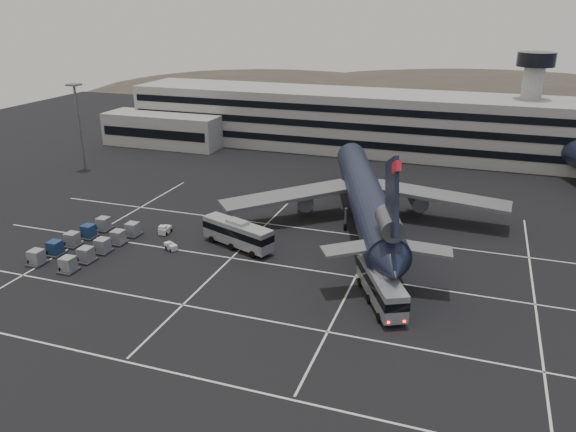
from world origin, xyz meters
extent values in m
plane|color=black|center=(0.00, 0.00, 0.00)|extent=(260.00, 260.00, 0.00)
cube|color=silver|center=(0.00, -22.00, 0.01)|extent=(90.00, 0.25, 0.01)
cube|color=silver|center=(0.00, -10.00, 0.01)|extent=(90.00, 0.25, 0.01)
cube|color=silver|center=(0.00, 4.00, 0.01)|extent=(90.00, 0.25, 0.01)
cube|color=silver|center=(0.00, 18.00, 0.01)|extent=(90.00, 0.25, 0.01)
cube|color=silver|center=(-30.00, 6.00, 0.01)|extent=(0.25, 55.00, 0.01)
cube|color=silver|center=(-6.00, 6.00, 0.01)|extent=(0.25, 55.00, 0.01)
cube|color=silver|center=(12.00, 6.00, 0.01)|extent=(0.25, 55.00, 0.01)
cube|color=silver|center=(34.00, 6.00, 0.01)|extent=(0.25, 55.00, 0.01)
cube|color=gray|center=(0.00, 72.00, 7.00)|extent=(120.00, 18.00, 14.00)
cube|color=black|center=(0.00, 62.95, 3.50)|extent=(118.00, 0.20, 1.60)
cube|color=black|center=(0.00, 62.95, 7.50)|extent=(118.00, 0.20, 1.60)
cube|color=black|center=(0.00, 62.95, 11.20)|extent=(118.00, 0.20, 1.60)
cube|color=gray|center=(-50.00, 60.00, 4.00)|extent=(30.00, 10.00, 8.00)
cylinder|color=gray|center=(35.00, 74.00, 11.00)|extent=(4.40, 4.40, 22.00)
cylinder|color=black|center=(35.00, 74.00, 22.50)|extent=(8.00, 8.00, 3.00)
ellipsoid|color=#38332B|center=(-60.00, 170.00, -10.50)|extent=(196.00, 140.00, 32.00)
ellipsoid|color=#38332B|center=(30.00, 170.00, -13.50)|extent=(252.00, 180.00, 44.00)
cylinder|color=slate|center=(-55.00, 35.00, 9.00)|extent=(0.50, 0.50, 18.00)
cube|color=slate|center=(-55.00, 35.00, 18.10)|extent=(2.40, 2.40, 0.35)
cylinder|color=black|center=(9.21, 22.49, 5.20)|extent=(20.52, 47.30, 5.60)
cone|color=black|center=(0.91, 47.35, 5.20)|extent=(6.74, 6.04, 5.60)
cone|color=black|center=(17.60, -2.64, 5.20)|extent=(6.36, 6.34, 5.04)
cube|color=black|center=(16.49, 0.68, 12.60)|extent=(3.47, 9.14, 10.97)
cube|color=red|center=(16.97, -0.74, 16.80)|extent=(1.55, 3.24, 2.24)
cylinder|color=#595B60|center=(16.33, 1.15, 9.30)|extent=(4.46, 6.55, 2.70)
cube|color=slate|center=(12.19, 0.30, 5.80)|extent=(8.09, 6.56, 0.87)
cube|color=slate|center=(20.16, 2.96, 5.80)|extent=(7.82, 4.02, 0.87)
cube|color=slate|center=(-3.28, 20.43, 4.40)|extent=(20.31, 18.46, 1.75)
cylinder|color=#595B60|center=(-1.39, 24.23, 2.70)|extent=(4.30, 6.07, 2.70)
cube|color=slate|center=(20.43, 28.35, 4.40)|extent=(22.30, 6.85, 1.75)
cylinder|color=#595B60|center=(16.63, 30.25, 2.70)|extent=(4.30, 6.07, 2.70)
cylinder|color=slate|center=(4.34, 37.06, 2.20)|extent=(0.44, 0.44, 3.00)
cylinder|color=black|center=(4.34, 37.06, 0.55)|extent=(0.82, 1.20, 1.10)
cylinder|color=slate|center=(6.81, 19.58, 2.20)|extent=(0.44, 0.44, 3.00)
cylinder|color=black|center=(6.81, 19.58, 0.55)|extent=(0.82, 1.20, 1.10)
cylinder|color=slate|center=(12.88, 21.61, 2.20)|extent=(0.44, 0.44, 3.00)
cylinder|color=black|center=(12.88, 21.61, 0.55)|extent=(0.82, 1.20, 1.10)
cone|color=black|center=(42.10, 69.90, 5.20)|extent=(6.80, 6.15, 5.60)
cube|color=gray|center=(16.26, -1.56, 2.31)|extent=(8.08, 12.36, 3.39)
cube|color=black|center=(16.26, -1.56, 2.72)|extent=(8.16, 12.44, 1.07)
cube|color=gray|center=(16.26, -1.56, 4.21)|extent=(3.13, 3.84, 0.39)
cylinder|color=black|center=(16.94, -6.08, 0.54)|extent=(0.81, 1.13, 1.08)
cylinder|color=black|center=(19.46, -4.81, 0.54)|extent=(0.81, 1.13, 1.08)
cylinder|color=black|center=(14.99, -2.19, 0.54)|extent=(0.81, 1.13, 1.08)
cylinder|color=black|center=(17.52, -0.93, 0.54)|extent=(0.81, 1.13, 1.08)
cylinder|color=black|center=(13.05, 1.69, 0.54)|extent=(0.81, 1.13, 1.08)
cylinder|color=black|center=(15.57, 2.96, 0.54)|extent=(0.81, 1.13, 1.08)
cube|color=#FF0C05|center=(18.23, -7.53, 1.02)|extent=(0.29, 0.21, 0.25)
cube|color=#FF0C05|center=(19.85, -6.72, 1.02)|extent=(0.29, 0.21, 0.25)
cube|color=gray|center=(-6.63, 7.78, 2.23)|extent=(12.16, 6.81, 3.27)
cube|color=black|center=(-6.63, 7.78, 2.62)|extent=(12.24, 6.89, 1.03)
cube|color=gray|center=(-6.63, 7.78, 4.06)|extent=(3.67, 2.79, 0.38)
cylinder|color=black|center=(-3.20, 5.02, 0.52)|extent=(1.10, 0.70, 1.05)
cylinder|color=black|center=(-2.23, 7.56, 0.52)|extent=(1.10, 0.70, 1.05)
cylinder|color=black|center=(-7.12, 6.51, 0.52)|extent=(1.10, 0.70, 1.05)
cylinder|color=black|center=(-6.15, 9.05, 0.52)|extent=(1.10, 0.70, 1.05)
cylinder|color=black|center=(-11.04, 8.00, 0.52)|extent=(1.10, 0.70, 1.05)
cylinder|color=black|center=(-10.07, 10.55, 0.52)|extent=(1.10, 0.70, 1.05)
cube|color=silver|center=(-19.58, 8.88, 0.57)|extent=(1.42, 2.38, 0.94)
cube|color=silver|center=(-19.54, 8.36, 1.20)|extent=(1.22, 1.02, 0.52)
cylinder|color=black|center=(-20.09, 8.00, 0.29)|extent=(0.27, 0.60, 0.58)
cylinder|color=black|center=(-18.95, 8.09, 0.29)|extent=(0.27, 0.60, 0.58)
cylinder|color=black|center=(-20.22, 9.67, 0.29)|extent=(0.27, 0.60, 0.58)
cylinder|color=black|center=(-19.07, 9.75, 0.29)|extent=(0.27, 0.60, 0.58)
cube|color=silver|center=(-15.49, 3.75, 0.48)|extent=(2.20, 1.91, 0.79)
cube|color=silver|center=(-15.12, 3.51, 1.01)|extent=(1.18, 1.24, 0.44)
cylinder|color=black|center=(-15.15, 2.96, 0.25)|extent=(0.52, 0.42, 0.49)
cylinder|color=black|center=(-14.64, 3.79, 0.25)|extent=(0.52, 0.42, 0.49)
cylinder|color=black|center=(-16.35, 3.70, 0.25)|extent=(0.52, 0.42, 0.49)
cylinder|color=black|center=(-15.84, 4.53, 0.25)|extent=(0.52, 0.42, 0.49)
cube|color=#2D2D30|center=(-30.57, -6.63, 0.18)|extent=(2.34, 2.65, 0.20)
cylinder|color=black|center=(-30.57, -6.63, 0.11)|extent=(0.11, 0.23, 0.23)
cube|color=gray|center=(-30.57, -6.63, 1.19)|extent=(1.89, 1.89, 1.82)
cube|color=#2D2D30|center=(-24.92, -7.06, 0.18)|extent=(2.34, 2.65, 0.20)
cylinder|color=black|center=(-24.92, -7.06, 0.11)|extent=(0.11, 0.23, 0.23)
cube|color=gray|center=(-24.92, -7.06, 1.19)|extent=(1.89, 1.89, 1.82)
cube|color=#2D2D30|center=(-30.31, -3.23, 0.18)|extent=(2.34, 2.65, 0.20)
cylinder|color=black|center=(-30.31, -3.23, 0.11)|extent=(0.11, 0.23, 0.23)
cube|color=navy|center=(-30.31, -3.23, 1.19)|extent=(1.89, 1.89, 1.82)
cube|color=#2D2D30|center=(-24.65, -3.67, 0.18)|extent=(2.34, 2.65, 0.20)
cylinder|color=black|center=(-24.65, -3.67, 0.11)|extent=(0.11, 0.23, 0.23)
cube|color=gray|center=(-24.65, -3.67, 1.19)|extent=(1.89, 1.89, 1.82)
cube|color=#2D2D30|center=(-30.05, 0.16, 0.18)|extent=(2.34, 2.65, 0.20)
cylinder|color=black|center=(-30.05, 0.16, 0.11)|extent=(0.11, 0.23, 0.23)
cube|color=gray|center=(-30.05, 0.16, 1.19)|extent=(1.89, 1.89, 1.82)
cube|color=#2D2D30|center=(-24.39, -0.28, 0.18)|extent=(2.34, 2.65, 0.20)
cylinder|color=black|center=(-24.39, -0.28, 0.11)|extent=(0.11, 0.23, 0.23)
cube|color=gray|center=(-24.39, -0.28, 1.19)|extent=(1.89, 1.89, 1.82)
cube|color=#2D2D30|center=(-29.79, 3.55, 0.18)|extent=(2.34, 2.65, 0.20)
cylinder|color=black|center=(-29.79, 3.55, 0.11)|extent=(0.11, 0.23, 0.23)
cube|color=navy|center=(-29.79, 3.55, 1.19)|extent=(1.89, 1.89, 1.82)
cube|color=#2D2D30|center=(-24.13, 3.12, 0.18)|extent=(2.34, 2.65, 0.20)
cylinder|color=black|center=(-24.13, 3.12, 0.11)|extent=(0.11, 0.23, 0.23)
cube|color=gray|center=(-24.13, 3.12, 1.19)|extent=(1.89, 1.89, 1.82)
cube|color=#2D2D30|center=(-29.53, 6.95, 0.18)|extent=(2.34, 2.65, 0.20)
cylinder|color=black|center=(-29.53, 6.95, 0.11)|extent=(0.11, 0.23, 0.23)
cube|color=gray|center=(-29.53, 6.95, 1.19)|extent=(1.89, 1.89, 1.82)
cube|color=#2D2D30|center=(-23.87, 6.51, 0.18)|extent=(2.34, 2.65, 0.20)
cylinder|color=black|center=(-23.87, 6.51, 0.11)|extent=(0.11, 0.23, 0.23)
cube|color=gray|center=(-23.87, 6.51, 1.19)|extent=(1.89, 1.89, 1.82)
camera|label=1|loc=(25.28, -61.65, 33.94)|focal=35.00mm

